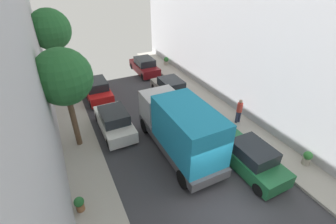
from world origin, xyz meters
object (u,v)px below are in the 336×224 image
object	(u,v)px
parked_car_right_3	(144,66)
potted_plant_2	(307,158)
street_tree_0	(63,78)
potted_plant_0	(54,71)
parked_car_right_1	(250,158)
parked_car_left_3	(97,89)
pedestrian	(239,110)
street_tree_2	(50,30)
parked_car_left_2	(114,122)
parked_car_right_2	(171,89)
potted_plant_1	(79,204)
potted_plant_3	(166,61)
delivery_truck	(180,128)

from	to	relation	value
parked_car_right_3	potted_plant_2	world-z (taller)	parked_car_right_3
street_tree_0	potted_plant_0	world-z (taller)	street_tree_0
parked_car_right_1	potted_plant_2	world-z (taller)	parked_car_right_1
parked_car_left_3	potted_plant_0	distance (m)	6.82
pedestrian	street_tree_2	size ratio (longest dim) A/B	0.27
parked_car_right_3	street_tree_0	distance (m)	12.34
street_tree_2	parked_car_left_2	bearing A→B (deg)	-75.98
parked_car_right_2	potted_plant_2	size ratio (longest dim) A/B	5.22
potted_plant_1	potted_plant_3	distance (m)	18.31
parked_car_right_1	delivery_truck	bearing A→B (deg)	135.04
parked_car_right_1	delivery_truck	world-z (taller)	delivery_truck
potted_plant_0	potted_plant_2	xyz separation A→B (m)	(11.07, -19.10, -0.02)
parked_car_right_1	parked_car_right_3	bearing A→B (deg)	90.00
delivery_truck	potted_plant_1	world-z (taller)	delivery_truck
delivery_truck	potted_plant_3	bearing A→B (deg)	66.98
street_tree_2	street_tree_0	bearing A→B (deg)	-90.42
parked_car_right_1	potted_plant_3	size ratio (longest dim) A/B	5.07
parked_car_right_1	potted_plant_0	bearing A→B (deg)	114.67
parked_car_right_1	delivery_truck	size ratio (longest dim) A/B	0.64
potted_plant_3	parked_car_right_3	bearing A→B (deg)	-163.35
parked_car_right_2	street_tree_2	xyz separation A→B (m)	(-7.65, 6.38, 4.13)
delivery_truck	potted_plant_2	size ratio (longest dim) A/B	8.21
parked_car_right_1	pedestrian	xyz separation A→B (m)	(2.29, 3.55, 0.35)
parked_car_right_2	street_tree_2	world-z (taller)	street_tree_2
parked_car_left_3	delivery_truck	bearing A→B (deg)	-73.23
parked_car_left_2	street_tree_0	distance (m)	4.39
parked_car_left_2	parked_car_left_3	distance (m)	5.19
parked_car_right_1	parked_car_right_2	distance (m)	9.11
parked_car_right_1	potted_plant_2	bearing A→B (deg)	-23.16
parked_car_right_2	potted_plant_1	size ratio (longest dim) A/B	5.83
delivery_truck	potted_plant_0	distance (m)	16.19
parked_car_left_3	delivery_truck	xyz separation A→B (m)	(2.70, -8.96, 1.07)
parked_car_right_2	potted_plant_3	size ratio (longest dim) A/B	5.07
street_tree_2	potted_plant_0	bearing A→B (deg)	103.17
parked_car_left_3	potted_plant_0	world-z (taller)	parked_car_left_3
parked_car_left_2	potted_plant_1	xyz separation A→B (m)	(-3.00, -5.23, -0.18)
street_tree_0	potted_plant_0	xyz separation A→B (m)	(-0.49, 11.91, -3.81)
parked_car_right_3	potted_plant_0	xyz separation A→B (m)	(-8.21, 3.02, -0.12)
parked_car_left_3	street_tree_0	xyz separation A→B (m)	(-2.32, -5.69, 3.69)
parked_car_left_3	parked_car_right_3	size ratio (longest dim) A/B	1.00
parked_car_right_3	street_tree_2	size ratio (longest dim) A/B	0.66
parked_car_left_3	parked_car_right_1	world-z (taller)	same
parked_car_right_1	street_tree_0	xyz separation A→B (m)	(-7.72, 5.96, 3.69)
delivery_truck	potted_plant_2	xyz separation A→B (m)	(5.56, -3.92, -1.21)
potted_plant_1	pedestrian	bearing A→B (deg)	12.24
parked_car_right_2	pedestrian	bearing A→B (deg)	-67.66
street_tree_0	parked_car_right_3	bearing A→B (deg)	49.02
parked_car_right_3	street_tree_2	distance (m)	8.72
parked_car_right_2	potted_plant_0	bearing A→B (deg)	133.15
parked_car_right_3	potted_plant_2	bearing A→B (deg)	-79.91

